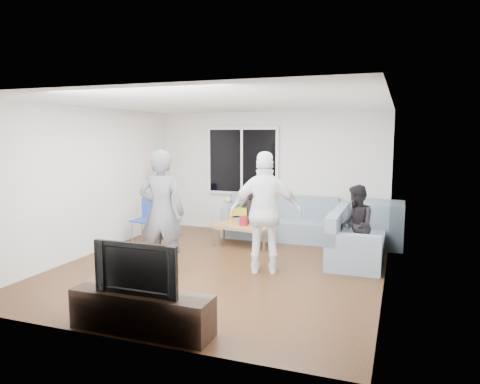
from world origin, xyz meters
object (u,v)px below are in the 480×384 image
at_px(side_chair, 144,221).
at_px(television, 140,267).
at_px(spectator_right, 356,226).
at_px(sofa_back_section, 280,218).
at_px(player_right, 266,213).
at_px(sofa_right_section, 358,234).
at_px(player_left, 162,212).
at_px(spectator_back, 251,210).
at_px(coffee_table, 243,235).
at_px(floor_lamp, 163,198).
at_px(tv_console, 142,312).

height_order(side_chair, television, television).
relative_size(spectator_right, television, 1.35).
distance_m(sofa_back_section, player_right, 2.40).
xyz_separation_m(side_chair, television, (2.15, -3.49, 0.29)).
height_order(sofa_right_section, player_left, player_left).
height_order(spectator_back, television, spectator_back).
height_order(coffee_table, side_chair, side_chair).
bearing_deg(coffee_table, sofa_right_section, -5.31).
distance_m(floor_lamp, spectator_back, 1.88).
relative_size(side_chair, floor_lamp, 0.55).
distance_m(side_chair, tv_console, 4.11).
bearing_deg(sofa_right_section, coffee_table, 84.69).
height_order(sofa_right_section, side_chair, side_chair).
relative_size(floor_lamp, television, 1.59).
bearing_deg(player_left, sofa_right_section, -157.68).
bearing_deg(player_left, side_chair, -62.36).
bearing_deg(player_right, sofa_back_section, -96.62).
bearing_deg(sofa_right_section, spectator_right, -180.00).
distance_m(side_chair, television, 4.11).
bearing_deg(player_right, floor_lamp, -48.95).
bearing_deg(tv_console, sofa_right_section, 62.75).
relative_size(floor_lamp, tv_console, 0.97).
xyz_separation_m(side_chair, spectator_back, (1.78, 1.31, 0.12)).
bearing_deg(coffee_table, spectator_back, 98.29).
height_order(spectator_right, tv_console, spectator_right).
bearing_deg(spectator_right, spectator_back, -140.01).
xyz_separation_m(sofa_back_section, player_right, (0.39, -2.31, 0.51)).
bearing_deg(television, sofa_right_section, 62.75).
xyz_separation_m(player_left, spectator_right, (2.73, 1.43, -0.29)).
relative_size(sofa_back_section, floor_lamp, 1.47).
bearing_deg(spectator_right, television, -47.06).
height_order(spectator_right, spectator_back, spectator_right).
distance_m(side_chair, player_right, 3.03).
relative_size(side_chair, spectator_right, 0.65).
bearing_deg(coffee_table, television, -86.55).
height_order(tv_console, television, television).
relative_size(coffee_table, spectator_right, 0.83).
xyz_separation_m(floor_lamp, spectator_back, (1.78, 0.54, -0.23)).
height_order(floor_lamp, player_left, player_left).
bearing_deg(tv_console, coffee_table, 93.45).
bearing_deg(coffee_table, player_left, -105.52).
bearing_deg(player_right, television, 58.92).
bearing_deg(sofa_right_section, television, 152.75).
xyz_separation_m(coffee_table, side_chair, (-1.91, -0.44, 0.23)).
bearing_deg(side_chair, sofa_right_section, 13.22).
bearing_deg(sofa_right_section, player_right, 135.19).
relative_size(sofa_right_section, television, 2.03).
bearing_deg(side_chair, spectator_back, 46.05).
xyz_separation_m(spectator_back, television, (0.36, -4.80, 0.17)).
distance_m(player_left, tv_console, 2.17).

